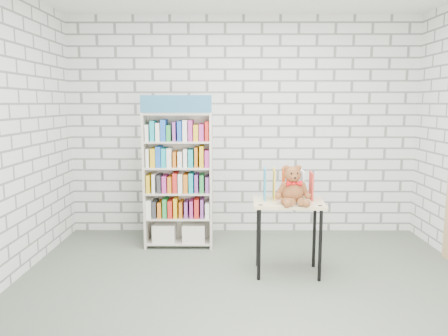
{
  "coord_description": "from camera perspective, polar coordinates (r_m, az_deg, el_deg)",
  "views": [
    {
      "loc": [
        -0.22,
        -3.69,
        1.7
      ],
      "look_at": [
        -0.24,
        0.95,
        1.0
      ],
      "focal_mm": 35.0,
      "sensor_mm": 36.0,
      "label": 1
    }
  ],
  "objects": [
    {
      "name": "bookshelf",
      "position": [
        5.16,
        -5.96,
        -1.42
      ],
      "size": [
        0.79,
        0.31,
        1.78
      ],
      "color": "beige",
      "rests_on": "ground"
    },
    {
      "name": "table_books",
      "position": [
        4.43,
        8.34,
        -2.19
      ],
      "size": [
        0.49,
        0.23,
        0.29
      ],
      "color": "teal",
      "rests_on": "display_table"
    },
    {
      "name": "room_shell",
      "position": [
        3.7,
        3.71,
        9.82
      ],
      "size": [
        4.52,
        4.02,
        2.81
      ],
      "color": "silver",
      "rests_on": "ground"
    },
    {
      "name": "ground",
      "position": [
        4.07,
        3.46,
        -16.18
      ],
      "size": [
        4.5,
        4.5,
        0.0
      ],
      "primitive_type": "plane",
      "color": "#51594B",
      "rests_on": "ground"
    },
    {
      "name": "display_table",
      "position": [
        4.37,
        8.4,
        -5.64
      ],
      "size": [
        0.71,
        0.51,
        0.74
      ],
      "color": "#D4BE7F",
      "rests_on": "ground"
    },
    {
      "name": "teddy_bear",
      "position": [
        4.22,
        8.97,
        -2.65
      ],
      "size": [
        0.35,
        0.32,
        0.37
      ],
      "color": "brown",
      "rests_on": "display_table"
    }
  ]
}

